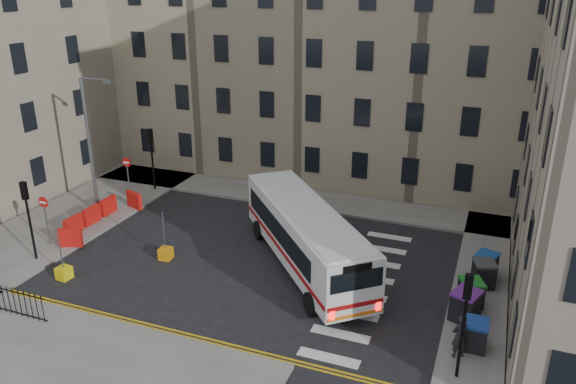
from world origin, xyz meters
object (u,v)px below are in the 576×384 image
Objects in this scene: wheelie_bin_a at (475,334)px; bollard_yellow at (64,273)px; wheelie_bin_b at (465,305)px; bollard_chevron at (166,253)px; wheelie_bin_c at (471,293)px; wheelie_bin_e at (486,265)px; wheelie_bin_d at (484,273)px; pedestrian at (460,336)px; bus at (305,234)px; streetlamp at (90,145)px.

wheelie_bin_a is 18.55m from bollard_yellow.
bollard_chevron is (-14.58, 0.28, -0.50)m from wheelie_bin_b.
wheelie_bin_c is 1.04× the size of wheelie_bin_e.
wheelie_bin_c is (0.13, 1.19, -0.06)m from wheelie_bin_b.
pedestrian is at bearing -112.08° from wheelie_bin_d.
wheelie_bin_b is at bearing -1.11° from bollard_chevron.
pedestrian is 2.93× the size of bollard_chevron.
bollard_chevron is (-6.84, -1.79, -1.47)m from bus.
wheelie_bin_b reaches higher than wheelie_bin_a.
wheelie_bin_e is 0.73× the size of pedestrian.
wheelie_bin_c is 1.03× the size of wheelie_bin_d.
pedestrian is at bearing -114.53° from wheelie_bin_c.
wheelie_bin_d is (0.42, 1.93, 0.01)m from wheelie_bin_c.
wheelie_bin_a is at bearing -14.12° from streetlamp.
streetlamp is at bearing 153.68° from bollard_chevron.
wheelie_bin_c is (-0.39, 3.01, 0.02)m from wheelie_bin_a.
bus is at bearing 154.41° from wheelie_bin_a.
pedestrian is at bearing -70.16° from wheelie_bin_b.
bus is 17.02× the size of bollard_chevron.
wheelie_bin_b reaches higher than wheelie_bin_d.
bus is 7.23m from bollard_chevron.
bus is at bearing 14.70° from bollard_chevron.
bollard_yellow is (-18.50, -1.33, -0.42)m from wheelie_bin_a.
wheelie_bin_a is at bearing -75.09° from wheelie_bin_e.
bollard_yellow is at bearing -134.63° from bollard_chevron.
wheelie_bin_b is 2.40× the size of bollard_yellow.
bollard_chevron is (6.95, -3.44, -4.04)m from streetlamp.
pedestrian is (-0.14, -3.82, 0.29)m from wheelie_bin_c.
wheelie_bin_a is 0.79× the size of wheelie_bin_b.
bus is 11.60m from bollard_yellow.
bollard_yellow is at bearing 171.09° from wheelie_bin_c.
bus is (13.79, -1.64, -2.56)m from streetlamp.
wheelie_bin_a is 1.89× the size of bollard_chevron.
bollard_chevron is (-14.70, -0.91, -0.44)m from wheelie_bin_c.
wheelie_bin_a is at bearing -7.95° from bollard_chevron.
pedestrian reaches higher than bollard_yellow.
wheelie_bin_d is at bearing -128.64° from pedestrian.
bollard_chevron is at bearing -26.32° from streetlamp.
wheelie_bin_d reaches higher than bollard_yellow.
wheelie_bin_d is (8.28, 1.04, -1.02)m from bus.
wheelie_bin_b is at bearing 9.97° from bollard_yellow.
pedestrian is at bearing -16.44° from streetlamp.
wheelie_bin_c reaches higher than bollard_chevron.
wheelie_bin_d is 0.74× the size of pedestrian.
bollard_yellow is at bearing -31.39° from pedestrian.
wheelie_bin_b is 1.08× the size of wheelie_bin_c.
wheelie_bin_e is at bearing 0.66° from streetlamp.
wheelie_bin_a is 15.25m from bollard_chevron.
pedestrian is at bearing -71.85° from bus.
streetlamp is at bearing -163.76° from wheelie_bin_e.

